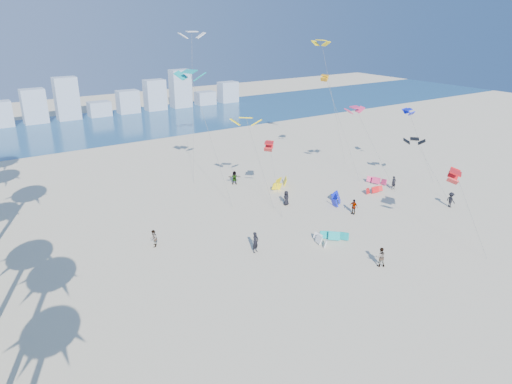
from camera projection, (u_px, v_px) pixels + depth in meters
ground at (351, 334)px, 31.64m from camera, size 220.00×220.00×0.00m
ocean at (75, 130)px, 87.87m from camera, size 220.00×220.00×0.00m
kitesurfer_near at (256, 242)px, 42.26m from camera, size 0.82×0.69×1.93m
kitesurfer_mid at (381, 257)px, 39.94m from camera, size 1.05×1.00×1.71m
kitesurfers_far at (310, 197)px, 53.05m from camera, size 31.73×20.81×1.72m
grounded_kites at (329, 199)px, 53.54m from camera, size 18.35×17.58×1.05m
flying_kites at (296, 95)px, 53.31m from camera, size 29.25×37.40×18.52m
distant_skyline at (54, 105)px, 93.99m from camera, size 85.00×3.00×8.40m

